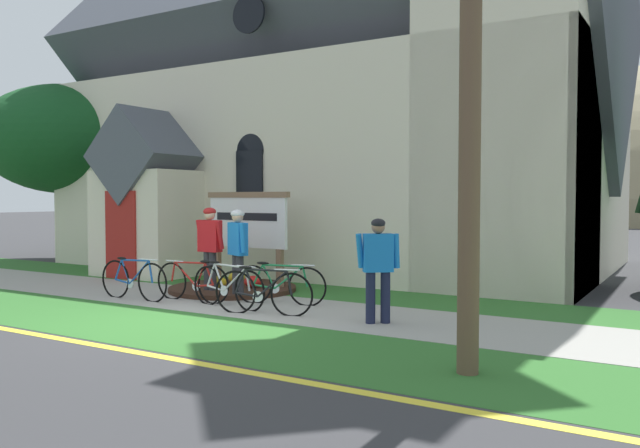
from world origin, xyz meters
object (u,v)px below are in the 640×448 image
object	(u,v)px
cyclist_in_orange_jersey	(210,243)
bicycle_red	(263,292)
bicycle_white	(192,281)
bicycle_blue	(228,286)
yard_deciduous_tree	(67,140)
cyclist_in_green_jersey	(238,247)
cyclist_in_blue_jersey	(378,263)
church_sign	(247,224)
bicycle_silver	(280,284)
bicycle_orange	(133,280)

from	to	relation	value
cyclist_in_orange_jersey	bicycle_red	bearing A→B (deg)	-28.95
bicycle_white	cyclist_in_orange_jersey	xyz separation A→B (m)	(-0.26, 0.80, 0.66)
bicycle_blue	yard_deciduous_tree	world-z (taller)	yard_deciduous_tree
cyclist_in_orange_jersey	bicycle_white	bearing A→B (deg)	-72.04
bicycle_white	cyclist_in_green_jersey	xyz separation A→B (m)	(0.58, 0.63, 0.63)
cyclist_in_blue_jersey	church_sign	bearing A→B (deg)	153.52
bicycle_silver	cyclist_in_blue_jersey	world-z (taller)	cyclist_in_blue_jersey
bicycle_white	yard_deciduous_tree	bearing A→B (deg)	155.58
bicycle_silver	yard_deciduous_tree	bearing A→B (deg)	161.75
bicycle_silver	bicycle_blue	distance (m)	0.95
bicycle_orange	cyclist_in_blue_jersey	size ratio (longest dim) A/B	1.08
bicycle_silver	cyclist_in_green_jersey	size ratio (longest dim) A/B	1.00
bicycle_orange	bicycle_red	distance (m)	3.03
bicycle_blue	bicycle_silver	bearing A→B (deg)	51.28
bicycle_orange	cyclist_in_green_jersey	world-z (taller)	cyclist_in_green_jersey
bicycle_silver	cyclist_in_green_jersey	world-z (taller)	cyclist_in_green_jersey
bicycle_silver	bicycle_red	bearing A→B (deg)	-70.65
bicycle_silver	bicycle_blue	xyz separation A→B (m)	(-0.60, -0.74, 0.00)
bicycle_orange	bicycle_blue	xyz separation A→B (m)	(2.09, 0.25, -0.01)
bicycle_red	bicycle_blue	bearing A→B (deg)	166.06
church_sign	bicycle_blue	size ratio (longest dim) A/B	1.25
cyclist_in_green_jersey	bicycle_red	bearing A→B (deg)	-37.66
bicycle_blue	yard_deciduous_tree	bearing A→B (deg)	156.91
church_sign	yard_deciduous_tree	xyz separation A→B (m)	(-8.54, 2.03, 2.33)
church_sign	yard_deciduous_tree	world-z (taller)	yard_deciduous_tree
cyclist_in_blue_jersey	cyclist_in_green_jersey	bearing A→B (deg)	167.50
cyclist_in_blue_jersey	bicycle_silver	bearing A→B (deg)	163.88
bicycle_white	cyclist_in_blue_jersey	xyz separation A→B (m)	(3.89, -0.10, 0.57)
church_sign	bicycle_orange	world-z (taller)	church_sign
bicycle_orange	cyclist_in_orange_jersey	distance (m)	1.62
bicycle_orange	bicycle_white	xyz separation A→B (m)	(1.09, 0.43, -0.01)
cyclist_in_blue_jersey	cyclist_in_orange_jersey	world-z (taller)	cyclist_in_orange_jersey
cyclist_in_orange_jersey	bicycle_blue	bearing A→B (deg)	-38.03
bicycle_white	bicycle_blue	world-z (taller)	bicycle_blue
church_sign	yard_deciduous_tree	distance (m)	9.08
bicycle_blue	cyclist_in_blue_jersey	size ratio (longest dim) A/B	1.10
yard_deciduous_tree	bicycle_red	bearing A→B (deg)	-22.33
bicycle_silver	cyclist_in_blue_jersey	xyz separation A→B (m)	(2.30, -0.67, 0.57)
cyclist_in_blue_jersey	yard_deciduous_tree	distance (m)	13.55
bicycle_red	yard_deciduous_tree	world-z (taller)	yard_deciduous_tree
bicycle_red	bicycle_blue	distance (m)	0.97
bicycle_red	cyclist_in_green_jersey	size ratio (longest dim) A/B	0.99
church_sign	bicycle_red	bearing A→B (deg)	-47.81
bicycle_blue	cyclist_in_green_jersey	bearing A→B (deg)	117.14
church_sign	cyclist_in_blue_jersey	size ratio (longest dim) A/B	1.37
church_sign	cyclist_in_blue_jersey	bearing A→B (deg)	-26.48
bicycle_white	cyclist_in_orange_jersey	bearing A→B (deg)	107.96
bicycle_silver	bicycle_red	xyz separation A→B (m)	(0.34, -0.98, 0.01)
cyclist_in_orange_jersey	yard_deciduous_tree	size ratio (longest dim) A/B	0.32
church_sign	bicycle_white	xyz separation A→B (m)	(0.19, -1.93, -1.01)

